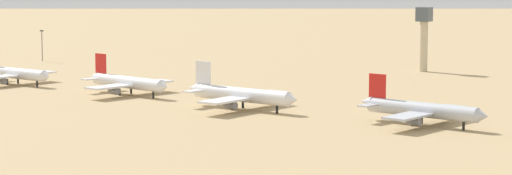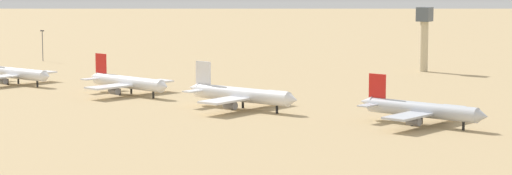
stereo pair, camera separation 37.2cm
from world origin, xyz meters
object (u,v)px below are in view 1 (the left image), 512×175
Objects in this scene: parked_jet_teal_1 at (14,73)px; light_pole_west at (42,43)px; parked_jet_red_4 at (421,110)px; control_tower at (424,33)px; parked_jet_red_2 at (127,82)px; parked_jet_white_3 at (241,95)px.

parked_jet_teal_1 is 88.03m from light_pole_west.
parked_jet_red_4 is at bearing -20.24° from light_pole_west.
control_tower reaches higher than parked_jet_teal_1.
parked_jet_white_3 is (47.91, -7.78, 0.18)m from parked_jet_red_2.
light_pole_west reaches higher than parked_jet_red_4.
parked_jet_white_3 is 1.57× the size of control_tower.
parked_jet_teal_1 is at bearing -175.27° from parked_jet_red_4.
light_pole_west reaches higher than parked_jet_red_2.
parked_jet_white_3 is (99.28, -8.94, 0.31)m from parked_jet_teal_1.
parked_jet_red_4 is 2.77× the size of light_pole_west.
control_tower is (102.02, 116.63, 11.18)m from parked_jet_teal_1.
parked_jet_teal_1 is at bearing -51.44° from light_pole_west.
parked_jet_white_3 is 172.62m from light_pole_west.
parked_jet_red_2 is at bearing 175.98° from parked_jet_white_3.
parked_jet_white_3 is 126.07m from control_tower.
control_tower is at bearing 120.21° from parked_jet_red_4.
control_tower reaches higher than parked_jet_red_4.
control_tower is at bearing 93.95° from parked_jet_white_3.
light_pole_west is at bearing -163.03° from control_tower.
control_tower reaches higher than light_pole_west.
parked_jet_red_4 is (153.58, -8.09, 0.09)m from parked_jet_teal_1.
control_tower is at bearing 54.26° from parked_jet_teal_1.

